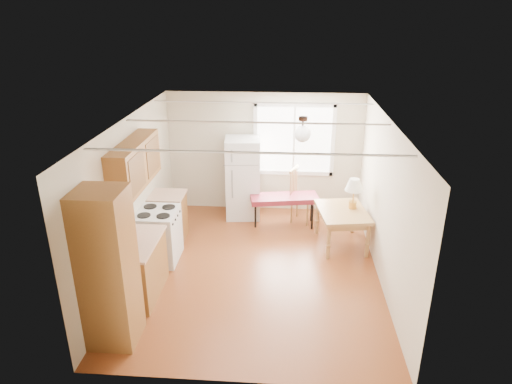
# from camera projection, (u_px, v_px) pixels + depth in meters

# --- Properties ---
(room_shell) EXTENTS (4.60, 5.60, 2.62)m
(room_shell) POSITION_uv_depth(u_px,v_px,m) (256.00, 200.00, 7.15)
(room_shell) COLOR #5C2912
(room_shell) RESTS_ON ground
(kitchen_run) EXTENTS (0.65, 3.40, 2.20)m
(kitchen_run) POSITION_uv_depth(u_px,v_px,m) (139.00, 238.00, 6.84)
(kitchen_run) COLOR brown
(kitchen_run) RESTS_ON ground
(window_unit) EXTENTS (1.64, 0.05, 1.51)m
(window_unit) POSITION_uv_depth(u_px,v_px,m) (294.00, 140.00, 9.29)
(window_unit) COLOR white
(window_unit) RESTS_ON room_shell
(pendant_light) EXTENTS (0.26, 0.26, 0.40)m
(pendant_light) POSITION_uv_depth(u_px,v_px,m) (303.00, 133.00, 7.10)
(pendant_light) COLOR #311D15
(pendant_light) RESTS_ON room_shell
(refrigerator) EXTENTS (0.74, 0.74, 1.66)m
(refrigerator) POSITION_uv_depth(u_px,v_px,m) (243.00, 178.00, 9.28)
(refrigerator) COLOR silver
(refrigerator) RESTS_ON ground
(bench) EXTENTS (1.39, 0.71, 0.61)m
(bench) POSITION_uv_depth(u_px,v_px,m) (284.00, 199.00, 8.99)
(bench) COLOR maroon
(bench) RESTS_ON ground
(dining_table) EXTENTS (0.98, 1.21, 0.69)m
(dining_table) POSITION_uv_depth(u_px,v_px,m) (342.00, 215.00, 8.18)
(dining_table) COLOR olive
(dining_table) RESTS_ON ground
(chair) EXTENTS (0.54, 0.53, 1.11)m
(chair) POSITION_uv_depth(u_px,v_px,m) (298.00, 191.00, 9.13)
(chair) COLOR olive
(chair) RESTS_ON ground
(table_lamp) EXTENTS (0.32, 0.32, 0.56)m
(table_lamp) POSITION_uv_depth(u_px,v_px,m) (354.00, 187.00, 8.08)
(table_lamp) COLOR #B7893A
(table_lamp) RESTS_ON dining_table
(coffee_maker) EXTENTS (0.23, 0.27, 0.35)m
(coffee_maker) POSITION_uv_depth(u_px,v_px,m) (129.00, 239.00, 6.41)
(coffee_maker) COLOR black
(coffee_maker) RESTS_ON kitchen_run
(kettle) EXTENTS (0.11, 0.11, 0.21)m
(kettle) POSITION_uv_depth(u_px,v_px,m) (130.00, 235.00, 6.60)
(kettle) COLOR red
(kettle) RESTS_ON kitchen_run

